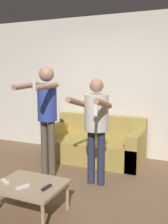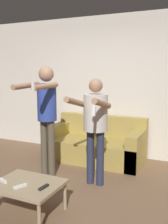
{
  "view_description": "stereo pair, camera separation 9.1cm",
  "coord_description": "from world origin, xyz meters",
  "px_view_note": "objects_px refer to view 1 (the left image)",
  "views": [
    {
      "loc": [
        1.63,
        -2.82,
        1.65
      ],
      "look_at": [
        -0.08,
        1.1,
        0.98
      ],
      "focal_mm": 42.0,
      "sensor_mm": 36.0,
      "label": 1
    },
    {
      "loc": [
        1.72,
        -2.78,
        1.65
      ],
      "look_at": [
        -0.08,
        1.1,
        0.98
      ],
      "focal_mm": 42.0,
      "sensor_mm": 36.0,
      "label": 2
    }
  ],
  "objects_px": {
    "person_standing_left": "(46,109)",
    "remote_near": "(23,187)",
    "coffee_table": "(30,187)",
    "remote_mid": "(5,181)",
    "person_standing_right": "(96,119)",
    "couch": "(95,145)",
    "remote_far": "(47,187)"
  },
  "relations": [
    {
      "from": "person_standing_right",
      "to": "remote_near",
      "type": "height_order",
      "value": "person_standing_right"
    },
    {
      "from": "coffee_table",
      "to": "couch",
      "type": "bearing_deg",
      "value": 90.2
    },
    {
      "from": "couch",
      "to": "coffee_table",
      "type": "xyz_separation_m",
      "value": [
        0.01,
        -2.1,
        0.07
      ]
    },
    {
      "from": "remote_mid",
      "to": "person_standing_right",
      "type": "bearing_deg",
      "value": 59.25
    },
    {
      "from": "remote_mid",
      "to": "person_standing_left",
      "type": "bearing_deg",
      "value": 96.43
    },
    {
      "from": "person_standing_left",
      "to": "remote_near",
      "type": "xyz_separation_m",
      "value": [
        0.41,
        -1.18,
        -0.69
      ]
    },
    {
      "from": "remote_near",
      "to": "remote_mid",
      "type": "bearing_deg",
      "value": 172.44
    },
    {
      "from": "coffee_table",
      "to": "remote_near",
      "type": "bearing_deg",
      "value": -92.95
    },
    {
      "from": "person_standing_right",
      "to": "remote_mid",
      "type": "distance_m",
      "value": 1.46
    },
    {
      "from": "remote_far",
      "to": "remote_near",
      "type": "bearing_deg",
      "value": -160.69
    },
    {
      "from": "person_standing_left",
      "to": "remote_near",
      "type": "bearing_deg",
      "value": -70.97
    },
    {
      "from": "person_standing_left",
      "to": "person_standing_right",
      "type": "relative_size",
      "value": 1.11
    },
    {
      "from": "person_standing_right",
      "to": "remote_far",
      "type": "xyz_separation_m",
      "value": [
        -0.15,
        -1.1,
        -0.58
      ]
    },
    {
      "from": "remote_near",
      "to": "remote_far",
      "type": "xyz_separation_m",
      "value": [
        0.25,
        0.09,
        0.0
      ]
    },
    {
      "from": "remote_near",
      "to": "person_standing_right",
      "type": "bearing_deg",
      "value": 71.15
    },
    {
      "from": "couch",
      "to": "remote_mid",
      "type": "bearing_deg",
      "value": -97.22
    },
    {
      "from": "coffee_table",
      "to": "remote_near",
      "type": "xyz_separation_m",
      "value": [
        -0.01,
        -0.12,
        0.05
      ]
    },
    {
      "from": "coffee_table",
      "to": "remote_mid",
      "type": "distance_m",
      "value": 0.3
    },
    {
      "from": "person_standing_left",
      "to": "coffee_table",
      "type": "distance_m",
      "value": 1.36
    },
    {
      "from": "coffee_table",
      "to": "person_standing_left",
      "type": "bearing_deg",
      "value": 111.24
    },
    {
      "from": "coffee_table",
      "to": "remote_near",
      "type": "relative_size",
      "value": 5.09
    },
    {
      "from": "person_standing_left",
      "to": "remote_far",
      "type": "height_order",
      "value": "person_standing_left"
    },
    {
      "from": "coffee_table",
      "to": "remote_mid",
      "type": "bearing_deg",
      "value": -164.27
    },
    {
      "from": "person_standing_right",
      "to": "remote_mid",
      "type": "height_order",
      "value": "person_standing_right"
    },
    {
      "from": "couch",
      "to": "person_standing_left",
      "type": "distance_m",
      "value": 1.38
    },
    {
      "from": "person_standing_right",
      "to": "remote_mid",
      "type": "xyz_separation_m",
      "value": [
        -0.68,
        -1.15,
        -0.58
      ]
    },
    {
      "from": "couch",
      "to": "remote_mid",
      "type": "height_order",
      "value": "couch"
    },
    {
      "from": "person_standing_left",
      "to": "person_standing_right",
      "type": "xyz_separation_m",
      "value": [
        0.81,
        0.0,
        -0.11
      ]
    },
    {
      "from": "person_standing_right",
      "to": "coffee_table",
      "type": "height_order",
      "value": "person_standing_right"
    },
    {
      "from": "person_standing_left",
      "to": "remote_near",
      "type": "height_order",
      "value": "person_standing_left"
    },
    {
      "from": "person_standing_left",
      "to": "remote_mid",
      "type": "xyz_separation_m",
      "value": [
        0.13,
        -1.14,
        -0.69
      ]
    },
    {
      "from": "couch",
      "to": "person_standing_left",
      "type": "height_order",
      "value": "person_standing_left"
    }
  ]
}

